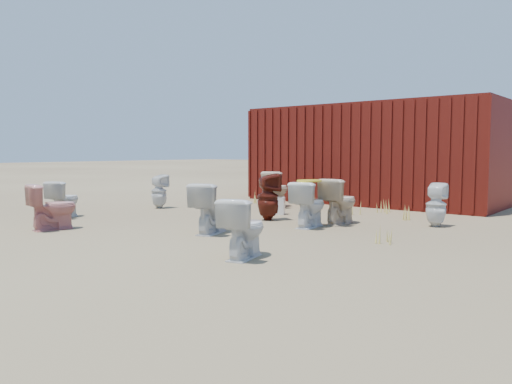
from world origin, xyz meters
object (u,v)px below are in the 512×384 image
Objects in this scene: toilet_back_beige_left at (276,189)px; loose_tank at (272,206)px; shipping_container at (373,154)px; toilet_back_beige_right at (339,201)px; toilet_front_c at (211,208)px; toilet_front_maroon at (268,197)px; toilet_front_e at (244,228)px; toilet_front_pink at (53,207)px; toilet_back_e at (436,205)px; toilet_front_a at (64,199)px; toilet_back_yellowlid at (309,204)px; toilet_back_a at (159,191)px.

loose_tank is at bearing 106.53° from toilet_back_beige_left.
toilet_back_beige_right is (1.25, -3.81, -0.80)m from shipping_container.
shipping_container is 2.78m from toilet_back_beige_left.
toilet_front_maroon is at bearing -100.48° from toilet_front_c.
toilet_front_e is at bearing 98.97° from toilet_back_beige_right.
toilet_front_pink is 0.93× the size of toilet_back_beige_right.
toilet_back_e is at bearing -48.80° from shipping_container.
toilet_back_e is (5.96, 3.37, 0.02)m from toilet_front_a.
toilet_back_yellowlid reaches higher than loose_tank.
toilet_front_pink is 0.91× the size of toilet_back_beige_left.
toilet_front_pink reaches higher than toilet_front_e.
shipping_container is 8.08× the size of toilet_back_e.
toilet_front_maroon reaches higher than toilet_back_beige_left.
toilet_back_beige_left is at bearing -86.13° from toilet_front_c.
toilet_back_beige_right is 1.08× the size of toilet_back_e.
toilet_back_e is at bearing -175.13° from toilet_front_a.
toilet_front_e is at bearing 148.91° from toilet_front_a.
toilet_front_maroon is 1.15× the size of toilet_back_a.
toilet_front_c is 0.91× the size of toilet_front_maroon.
toilet_front_pink is at bearing -137.97° from loose_tank.
toilet_front_c reaches higher than loose_tank.
toilet_front_e is (1.78, -7.01, -0.84)m from shipping_container.
toilet_front_a is at bearing 46.21° from toilet_back_beige_left.
toilet_front_c reaches higher than toilet_front_a.
toilet_back_a is at bearing 6.69° from toilet_back_e.
toilet_front_maroon reaches higher than toilet_back_a.
toilet_front_c is 2.60m from loose_tank.
toilet_front_a is 4.07m from loose_tank.
toilet_front_a is at bearing 78.93° from toilet_back_a.
toilet_front_e is 3.24m from toilet_back_beige_right.
toilet_front_maroon reaches higher than toilet_back_beige_right.
loose_tank is (-1.54, 0.99, -0.21)m from toilet_back_yellowlid.
shipping_container is at bearing -132.41° from toilet_back_a.
toilet_front_pink is 3.71m from toilet_front_maroon.
toilet_back_beige_left reaches higher than toilet_back_yellowlid.
toilet_front_c is 1.58× the size of loose_tank.
toilet_back_a is at bearing -61.89° from toilet_front_pink.
toilet_back_a is 5.90m from toilet_back_e.
toilet_back_e is (0.90, 3.95, 0.01)m from toilet_front_e.
toilet_back_e is at bearing -148.26° from toilet_front_c.
toilet_back_e is (1.64, 1.40, -0.01)m from toilet_back_yellowlid.
toilet_back_beige_left is at bearing -72.05° from toilet_front_e.
toilet_front_a is 1.53m from toilet_front_pink.
shipping_container is 8.24× the size of toilet_front_e.
toilet_back_beige_right is 1.61× the size of loose_tank.
shipping_container is 7.28m from toilet_front_e.
toilet_front_maroon is 1.73× the size of loose_tank.
toilet_front_maroon is at bearing -83.86° from loose_tank.
toilet_back_beige_right is (-0.53, 3.19, 0.04)m from toilet_front_e.
toilet_back_a is 1.02× the size of toilet_back_e.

